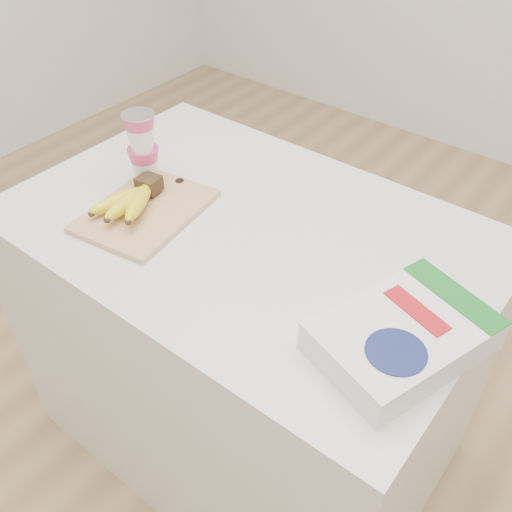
% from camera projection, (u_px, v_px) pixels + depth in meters
% --- Properties ---
extents(table, '(1.03, 0.69, 0.78)m').
position_uv_depth(table, '(248.00, 346.00, 1.46)').
color(table, silver).
rests_on(table, ground).
extents(cutting_board, '(0.24, 0.31, 0.01)m').
position_uv_depth(cutting_board, '(146.00, 211.00, 1.23)').
color(cutting_board, '#E2B47C').
rests_on(cutting_board, table).
extents(bananas, '(0.13, 0.18, 0.06)m').
position_uv_depth(bananas, '(131.00, 199.00, 1.22)').
color(bananas, '#382816').
rests_on(bananas, cutting_board).
extents(yogurt_stack, '(0.08, 0.07, 0.17)m').
position_uv_depth(yogurt_stack, '(142.00, 146.00, 1.25)').
color(yogurt_stack, white).
rests_on(yogurt_stack, cutting_board).
extents(cereal_box, '(0.27, 0.33, 0.06)m').
position_uv_depth(cereal_box, '(403.00, 335.00, 0.93)').
color(cereal_box, white).
rests_on(cereal_box, table).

